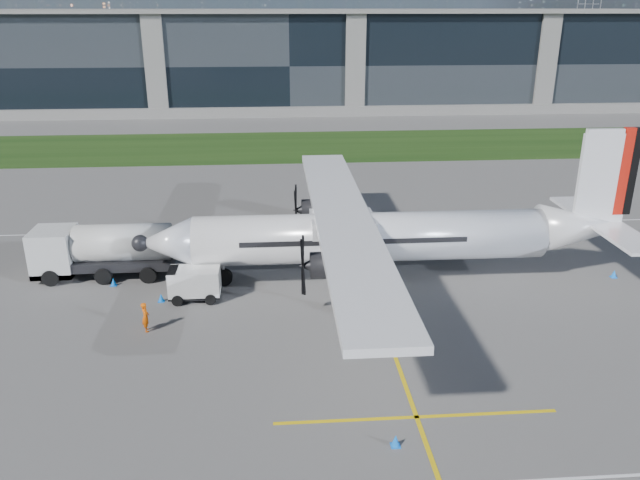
% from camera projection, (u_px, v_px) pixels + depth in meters
% --- Properties ---
extents(ground, '(400.00, 400.00, 0.00)m').
position_uv_depth(ground, '(299.00, 161.00, 68.81)').
color(ground, '#5F5D5A').
rests_on(ground, ground).
extents(grass_strip, '(400.00, 18.00, 0.04)m').
position_uv_depth(grass_strip, '(296.00, 146.00, 76.26)').
color(grass_strip, '#18360E').
rests_on(grass_strip, ground).
extents(terminal_building, '(120.00, 20.00, 15.00)m').
position_uv_depth(terminal_building, '(288.00, 61.00, 103.48)').
color(terminal_building, black).
rests_on(terminal_building, ground).
extents(tree_line, '(400.00, 6.00, 6.00)m').
position_uv_depth(tree_line, '(282.00, 60.00, 161.05)').
color(tree_line, black).
rests_on(tree_line, ground).
extents(pylon_east, '(9.00, 4.60, 30.00)m').
position_uv_depth(pylon_east, '(588.00, 10.00, 172.07)').
color(pylon_east, gray).
rests_on(pylon_east, ground).
extents(yellow_taxiway_centerline, '(0.20, 70.00, 0.01)m').
position_uv_depth(yellow_taxiway_centerline, '(363.00, 267.00, 41.02)').
color(yellow_taxiway_centerline, yellow).
rests_on(yellow_taxiway_centerline, ground).
extents(turboprop_aircraft, '(30.24, 31.36, 9.41)m').
position_uv_depth(turboprop_aircraft, '(389.00, 209.00, 37.45)').
color(turboprop_aircraft, white).
rests_on(turboprop_aircraft, ground).
extents(fuel_tanker_truck, '(9.06, 2.94, 3.40)m').
position_uv_depth(fuel_tanker_truck, '(93.00, 251.00, 39.14)').
color(fuel_tanker_truck, silver).
rests_on(fuel_tanker_truck, ground).
extents(baggage_tug, '(3.13, 1.88, 1.88)m').
position_uv_depth(baggage_tug, '(195.00, 284.00, 36.32)').
color(baggage_tug, white).
rests_on(baggage_tug, ground).
extents(ground_crew_person, '(0.71, 0.87, 1.88)m').
position_uv_depth(ground_crew_person, '(145.00, 315.00, 32.70)').
color(ground_crew_person, '#F25907').
rests_on(ground_crew_person, ground).
extents(safety_cone_fwd, '(0.36, 0.36, 0.50)m').
position_uv_depth(safety_cone_fwd, '(114.00, 282.00, 38.26)').
color(safety_cone_fwd, '#0E73F5').
rests_on(safety_cone_fwd, ground).
extents(safety_cone_portwing, '(0.36, 0.36, 0.50)m').
position_uv_depth(safety_cone_portwing, '(396.00, 441.00, 24.31)').
color(safety_cone_portwing, '#0E73F5').
rests_on(safety_cone_portwing, ground).
extents(safety_cone_stbdwing, '(0.36, 0.36, 0.50)m').
position_uv_depth(safety_cone_stbdwing, '(329.00, 206.00, 52.85)').
color(safety_cone_stbdwing, '#0E73F5').
rests_on(safety_cone_stbdwing, ground).
extents(safety_cone_tail, '(0.36, 0.36, 0.50)m').
position_uv_depth(safety_cone_tail, '(614.00, 274.00, 39.42)').
color(safety_cone_tail, '#0E73F5').
rests_on(safety_cone_tail, ground).
extents(safety_cone_nose_port, '(0.36, 0.36, 0.50)m').
position_uv_depth(safety_cone_nose_port, '(161.00, 298.00, 36.21)').
color(safety_cone_nose_port, '#0E73F5').
rests_on(safety_cone_nose_port, ground).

